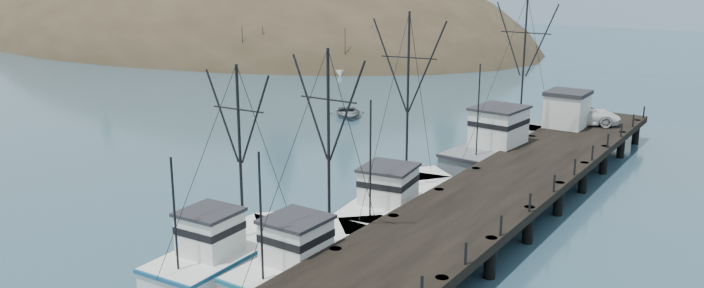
% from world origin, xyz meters
% --- Properties ---
extents(ground, '(400.00, 400.00, 0.00)m').
position_xyz_m(ground, '(0.00, 0.00, 0.00)').
color(ground, '#2B4C60').
rests_on(ground, ground).
extents(pier, '(6.00, 44.00, 2.00)m').
position_xyz_m(pier, '(14.00, 16.00, 1.69)').
color(pier, black).
rests_on(pier, ground).
extents(headland, '(134.80, 78.00, 51.00)m').
position_xyz_m(headland, '(-74.95, 78.61, -4.55)').
color(headland, '#382D1E').
rests_on(headland, ground).
extents(distant_ridge_far, '(180.00, 25.00, 18.00)m').
position_xyz_m(distant_ridge_far, '(-40.00, 185.00, 0.00)').
color(distant_ridge_far, silver).
rests_on(distant_ridge_far, ground).
extents(moored_sailboats, '(17.80, 17.22, 6.35)m').
position_xyz_m(moored_sailboats, '(-32.16, 55.34, 0.33)').
color(moored_sailboats, white).
rests_on(moored_sailboats, ground).
extents(trawler_near, '(3.59, 10.60, 10.87)m').
position_xyz_m(trawler_near, '(9.77, 1.80, 0.82)').
color(trawler_near, white).
rests_on(trawler_near, ground).
extents(trawler_mid, '(3.74, 9.94, 10.03)m').
position_xyz_m(trawler_mid, '(5.84, 0.24, 0.82)').
color(trawler_mid, white).
rests_on(trawler_mid, ground).
extents(trawler_far, '(5.18, 11.84, 11.96)m').
position_xyz_m(trawler_far, '(8.77, 11.12, 0.82)').
color(trawler_far, white).
rests_on(trawler_far, ground).
extents(work_vessel, '(5.30, 14.63, 12.34)m').
position_xyz_m(work_vessel, '(10.30, 24.57, 1.23)').
color(work_vessel, slate).
rests_on(work_vessel, ground).
extents(pier_shed, '(3.00, 3.20, 2.80)m').
position_xyz_m(pier_shed, '(12.50, 30.40, 3.42)').
color(pier_shed, silver).
rests_on(pier_shed, pier).
extents(pickup_truck, '(6.18, 4.33, 1.56)m').
position_xyz_m(pickup_truck, '(13.29, 32.12, 2.78)').
color(pickup_truck, silver).
rests_on(pickup_truck, pier).
extents(motorboat, '(5.97, 6.19, 1.04)m').
position_xyz_m(motorboat, '(-8.83, 31.69, 0.00)').
color(motorboat, slate).
rests_on(motorboat, ground).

